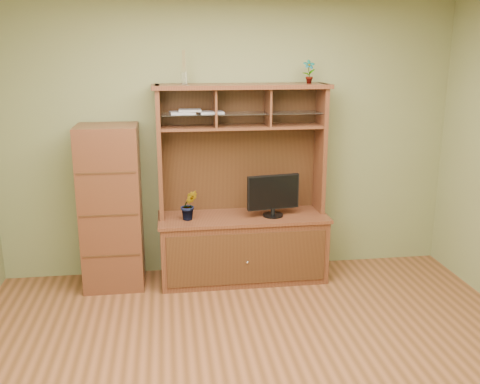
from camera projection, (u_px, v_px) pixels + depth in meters
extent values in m
cube|color=#593419|center=(264.00, 379.00, 3.72)|extent=(4.50, 4.00, 0.02)
cube|color=olive|center=(229.00, 139.00, 5.29)|extent=(4.50, 0.02, 2.70)
cube|color=olive|center=(404.00, 376.00, 1.44)|extent=(4.50, 0.02, 2.70)
cube|color=#422112|center=(243.00, 248.00, 5.28)|extent=(1.60, 0.55, 0.62)
cube|color=#331B0E|center=(247.00, 259.00, 5.01)|extent=(1.50, 0.01, 0.50)
sphere|color=silver|center=(247.00, 262.00, 5.00)|extent=(0.02, 0.02, 0.02)
cube|color=#422112|center=(243.00, 217.00, 5.20)|extent=(1.64, 0.59, 0.03)
cube|color=#422112|center=(160.00, 152.00, 5.02)|extent=(0.04, 0.35, 1.25)
cube|color=#422112|center=(320.00, 148.00, 5.23)|extent=(0.04, 0.35, 1.25)
cube|color=#331B0E|center=(239.00, 147.00, 5.28)|extent=(1.52, 0.02, 1.25)
cube|color=#422112|center=(242.00, 86.00, 4.97)|extent=(1.66, 0.40, 0.04)
cube|color=#422112|center=(242.00, 127.00, 5.07)|extent=(1.52, 0.32, 0.02)
cube|color=#422112|center=(215.00, 108.00, 4.99)|extent=(0.02, 0.31, 0.35)
cube|color=#422112|center=(268.00, 107.00, 5.06)|extent=(0.02, 0.31, 0.35)
cube|color=silver|center=(242.00, 113.00, 5.03)|extent=(1.50, 0.27, 0.01)
cylinder|color=black|center=(273.00, 215.00, 5.17)|extent=(0.20, 0.20, 0.02)
cylinder|color=black|center=(273.00, 211.00, 5.16)|extent=(0.04, 0.04, 0.06)
cube|color=black|center=(273.00, 192.00, 5.11)|extent=(0.51, 0.12, 0.33)
imported|color=#2D6121|center=(189.00, 205.00, 5.03)|extent=(0.17, 0.14, 0.29)
imported|color=#286824|center=(309.00, 72.00, 5.02)|extent=(0.12, 0.08, 0.22)
cylinder|color=silver|center=(184.00, 78.00, 4.88)|extent=(0.06, 0.06, 0.11)
cylinder|color=olive|center=(184.00, 61.00, 4.84)|extent=(0.04, 0.04, 0.20)
cube|color=#9F9FA3|center=(182.00, 113.00, 4.96)|extent=(0.25, 0.20, 0.02)
cube|color=#9F9FA3|center=(190.00, 110.00, 4.96)|extent=(0.21, 0.17, 0.02)
cube|color=#9F9FA3|center=(211.00, 112.00, 4.99)|extent=(0.23, 0.18, 0.02)
cube|color=#422112|center=(111.00, 207.00, 5.02)|extent=(0.55, 0.50, 1.55)
cube|color=#331B0E|center=(111.00, 256.00, 4.88)|extent=(0.51, 0.01, 0.02)
cube|color=#331B0E|center=(109.00, 215.00, 4.78)|extent=(0.51, 0.01, 0.01)
cube|color=#331B0E|center=(106.00, 173.00, 4.68)|extent=(0.51, 0.01, 0.02)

